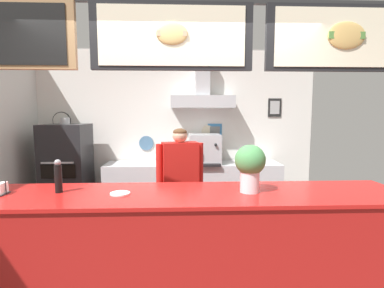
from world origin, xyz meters
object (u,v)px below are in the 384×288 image
(pizza_oven, at_px, (67,175))
(shop_worker, at_px, (180,187))
(condiment_plate, at_px, (120,193))
(espresso_machine, at_px, (204,149))
(potted_oregano, at_px, (242,156))
(basil_vase, at_px, (250,166))
(potted_thyme, at_px, (171,155))
(pepper_grinder, at_px, (58,176))

(pizza_oven, relative_size, shop_worker, 1.07)
(shop_worker, height_order, condiment_plate, shop_worker)
(espresso_machine, height_order, potted_oregano, espresso_machine)
(pizza_oven, distance_m, potted_oregano, 2.77)
(espresso_machine, distance_m, basil_vase, 2.31)
(pizza_oven, bearing_deg, basil_vase, -42.88)
(pizza_oven, distance_m, condiment_plate, 2.54)
(shop_worker, bearing_deg, pizza_oven, -41.41)
(shop_worker, relative_size, espresso_machine, 2.78)
(potted_thyme, xyz_separation_m, basil_vase, (0.73, -2.35, 0.24))
(pizza_oven, bearing_deg, espresso_machine, 3.72)
(pepper_grinder, xyz_separation_m, basil_vase, (1.59, -0.05, 0.08))
(pizza_oven, height_order, condiment_plate, pizza_oven)
(basil_vase, bearing_deg, shop_worker, 116.18)
(shop_worker, xyz_separation_m, condiment_plate, (-0.49, -1.20, 0.27))
(pizza_oven, distance_m, potted_thyme, 1.63)
(espresso_machine, relative_size, basil_vase, 1.41)
(potted_thyme, xyz_separation_m, potted_oregano, (1.16, -0.05, -0.01))
(espresso_machine, relative_size, pepper_grinder, 2.02)
(condiment_plate, height_order, basil_vase, basil_vase)
(potted_thyme, bearing_deg, basil_vase, -72.70)
(condiment_plate, relative_size, basil_vase, 0.41)
(espresso_machine, bearing_deg, potted_thyme, 175.14)
(potted_oregano, bearing_deg, espresso_machine, 179.40)
(pizza_oven, relative_size, potted_thyme, 6.98)
(pizza_oven, distance_m, basil_vase, 3.22)
(espresso_machine, bearing_deg, condiment_plate, -110.84)
(espresso_machine, relative_size, potted_oregano, 2.58)
(potted_oregano, distance_m, condiment_plate, 2.76)
(espresso_machine, bearing_deg, pizza_oven, -176.28)
(potted_thyme, relative_size, potted_oregano, 1.10)
(pizza_oven, bearing_deg, shop_worker, -29.34)
(potted_thyme, xyz_separation_m, pepper_grinder, (-0.86, -2.30, 0.16))
(shop_worker, height_order, basil_vase, shop_worker)
(potted_thyme, height_order, potted_oregano, potted_thyme)
(espresso_machine, xyz_separation_m, potted_thyme, (-0.55, 0.05, -0.10))
(pepper_grinder, bearing_deg, potted_thyme, 69.57)
(pepper_grinder, distance_m, condiment_plate, 0.54)
(potted_thyme, bearing_deg, pizza_oven, -173.37)
(condiment_plate, bearing_deg, pizza_oven, 119.96)
(potted_thyme, relative_size, pepper_grinder, 0.87)
(pizza_oven, relative_size, pepper_grinder, 6.04)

